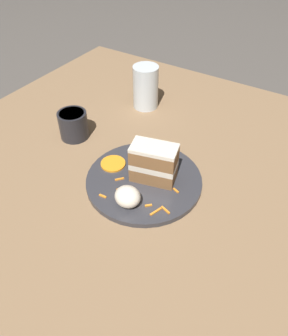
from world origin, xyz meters
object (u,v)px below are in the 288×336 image
object	(u,v)px
orange_garnish	(113,164)
drinking_glass	(146,90)
cake_slice	(154,163)
cream_dollop	(128,197)
coffee_mug	(73,124)
plate	(144,180)

from	to	relation	value
orange_garnish	drinking_glass	distance (m)	0.29
cake_slice	orange_garnish	distance (m)	0.11
orange_garnish	drinking_glass	bearing A→B (deg)	106.80
cake_slice	orange_garnish	xyz separation A→B (m)	(-0.10, -0.01, -0.04)
cake_slice	cream_dollop	size ratio (longest dim) A/B	1.98
cream_dollop	drinking_glass	xyz separation A→B (m)	(-0.18, 0.36, 0.02)
drinking_glass	coffee_mug	bearing A→B (deg)	-108.57
drinking_glass	coffee_mug	distance (m)	0.24
cake_slice	plate	bearing A→B (deg)	111.36
cake_slice	cream_dollop	world-z (taller)	cake_slice
orange_garnish	cream_dollop	bearing A→B (deg)	-40.12
cake_slice	orange_garnish	bearing A→B (deg)	81.56
plate	orange_garnish	bearing A→B (deg)	179.10
coffee_mug	plate	bearing A→B (deg)	-11.35
drinking_glass	coffee_mug	size ratio (longest dim) A/B	1.66
cake_slice	coffee_mug	xyz separation A→B (m)	(-0.26, 0.04, -0.02)
cream_dollop	plate	bearing A→B (deg)	98.73
plate	cake_slice	size ratio (longest dim) A/B	2.41
plate	drinking_glass	size ratio (longest dim) A/B	2.10
plate	drinking_glass	bearing A→B (deg)	121.43
cake_slice	cream_dollop	xyz separation A→B (m)	(-0.00, -0.09, -0.02)
cream_dollop	coffee_mug	distance (m)	0.29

